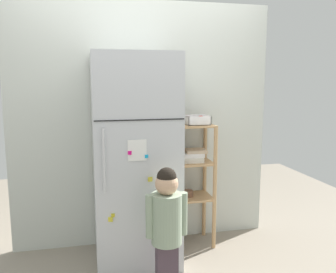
% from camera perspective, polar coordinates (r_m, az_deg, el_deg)
% --- Properties ---
extents(ground_plane, '(6.00, 6.00, 0.00)m').
position_cam_1_polar(ground_plane, '(3.34, -2.62, -18.77)').
color(ground_plane, gray).
extents(kitchen_wall_back, '(2.45, 0.03, 2.27)m').
position_cam_1_polar(kitchen_wall_back, '(3.36, -3.94, 1.83)').
color(kitchen_wall_back, silver).
rests_on(kitchen_wall_back, ground).
extents(refrigerator, '(0.69, 0.70, 1.77)m').
position_cam_1_polar(refrigerator, '(3.03, -5.34, -3.79)').
color(refrigerator, silver).
rests_on(refrigerator, ground).
extents(child_standing, '(0.31, 0.23, 0.95)m').
position_cam_1_polar(child_standing, '(2.61, -0.22, -13.00)').
color(child_standing, '#483843').
rests_on(child_standing, ground).
extents(pantry_shelf_unit, '(0.35, 0.32, 1.16)m').
position_cam_1_polar(pantry_shelf_unit, '(3.35, 4.10, -5.45)').
color(pantry_shelf_unit, tan).
rests_on(pantry_shelf_unit, ground).
extents(fruit_bin, '(0.21, 0.20, 0.08)m').
position_cam_1_polar(fruit_bin, '(3.27, 4.91, 2.54)').
color(fruit_bin, white).
rests_on(fruit_bin, pantry_shelf_unit).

